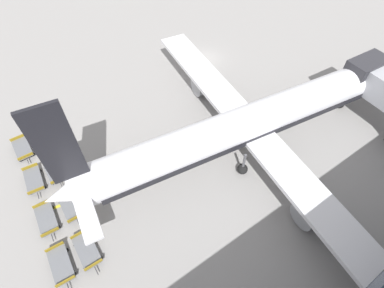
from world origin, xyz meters
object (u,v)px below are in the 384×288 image
object	(u,v)px
baggage_dolly_row_mid_a_col_b	(54,170)
baggage_dolly_row_near_col_c	(47,219)
airplane	(258,120)
baggage_dolly_row_near_col_a	(22,149)
baggage_dolly_row_near_col_d	(61,265)
baggage_dolly_row_mid_a_col_c	(71,206)
baggage_dolly_row_near_col_b	(34,180)
baggage_dolly_row_mid_a_col_a	(42,139)
baggage_dolly_row_mid_a_col_d	(87,250)

from	to	relation	value
baggage_dolly_row_mid_a_col_b	baggage_dolly_row_near_col_c	bearing A→B (deg)	-25.51
airplane	baggage_dolly_row_near_col_a	world-z (taller)	airplane
baggage_dolly_row_near_col_a	baggage_dolly_row_near_col_c	xyz separation A→B (m)	(9.07, -0.41, 0.00)
baggage_dolly_row_near_col_c	baggage_dolly_row_mid_a_col_b	xyz separation A→B (m)	(-4.57, 2.18, 0.00)
airplane	baggage_dolly_row_near_col_d	world-z (taller)	airplane
baggage_dolly_row_mid_a_col_b	baggage_dolly_row_mid_a_col_c	size ratio (longest dim) A/B	1.00
baggage_dolly_row_near_col_b	baggage_dolly_row_mid_a_col_a	size ratio (longest dim) A/B	1.01
baggage_dolly_row_near_col_a	baggage_dolly_row_near_col_d	distance (m)	13.47
airplane	baggage_dolly_row_mid_a_col_a	bearing A→B (deg)	-125.09
baggage_dolly_row_near_col_b	baggage_dolly_row_near_col_c	xyz separation A→B (m)	(4.60, -0.26, 0.00)
baggage_dolly_row_mid_a_col_d	baggage_dolly_row_mid_a_col_b	bearing A→B (deg)	177.44
baggage_dolly_row_near_col_b	baggage_dolly_row_near_col_c	bearing A→B (deg)	-3.28
baggage_dolly_row_mid_a_col_d	airplane	bearing A→B (deg)	93.28
baggage_dolly_row_mid_a_col_b	baggage_dolly_row_mid_a_col_d	distance (m)	9.03
baggage_dolly_row_mid_a_col_d	baggage_dolly_row_near_col_c	bearing A→B (deg)	-158.18
airplane	baggage_dolly_row_mid_a_col_c	size ratio (longest dim) A/B	10.68
baggage_dolly_row_near_col_d	baggage_dolly_row_mid_a_col_d	world-z (taller)	same
baggage_dolly_row_mid_a_col_a	baggage_dolly_row_near_col_c	bearing A→B (deg)	-14.97
baggage_dolly_row_mid_a_col_b	baggage_dolly_row_mid_a_col_d	bearing A→B (deg)	-2.56
baggage_dolly_row_near_col_b	baggage_dolly_row_mid_a_col_c	bearing A→B (deg)	21.97
airplane	baggage_dolly_row_near_col_c	distance (m)	20.81
baggage_dolly_row_near_col_d	baggage_dolly_row_mid_a_col_d	bearing A→B (deg)	88.27
airplane	baggage_dolly_row_mid_a_col_b	bearing A→B (deg)	-113.66
baggage_dolly_row_near_col_b	baggage_dolly_row_mid_a_col_d	size ratio (longest dim) A/B	1.01
baggage_dolly_row_mid_a_col_b	baggage_dolly_row_mid_a_col_d	xyz separation A→B (m)	(9.02, -0.40, 0.00)
baggage_dolly_row_mid_a_col_b	baggage_dolly_row_near_col_a	bearing A→B (deg)	-158.53
baggage_dolly_row_near_col_b	baggage_dolly_row_mid_a_col_d	bearing A→B (deg)	9.51
baggage_dolly_row_near_col_d	baggage_dolly_row_mid_a_col_a	bearing A→B (deg)	168.58
baggage_dolly_row_near_col_a	baggage_dolly_row_near_col_b	world-z (taller)	same
baggage_dolly_row_mid_a_col_c	baggage_dolly_row_mid_a_col_d	bearing A→B (deg)	-4.21
baggage_dolly_row_near_col_d	baggage_dolly_row_mid_a_col_a	size ratio (longest dim) A/B	1.01
baggage_dolly_row_mid_a_col_a	baggage_dolly_row_mid_a_col_c	world-z (taller)	same
baggage_dolly_row_near_col_a	baggage_dolly_row_mid_a_col_b	distance (m)	4.83
baggage_dolly_row_near_col_c	baggage_dolly_row_mid_a_col_b	size ratio (longest dim) A/B	1.01
airplane	baggage_dolly_row_near_col_b	bearing A→B (deg)	-111.67
baggage_dolly_row_near_col_c	baggage_dolly_row_mid_a_col_d	distance (m)	4.78
baggage_dolly_row_near_col_d	baggage_dolly_row_mid_a_col_b	size ratio (longest dim) A/B	1.01
baggage_dolly_row_near_col_b	baggage_dolly_row_mid_a_col_c	xyz separation A→B (m)	(4.57, 1.84, 0.00)
baggage_dolly_row_mid_a_col_a	baggage_dolly_row_near_col_d	bearing A→B (deg)	-11.42
baggage_dolly_row_mid_a_col_b	baggage_dolly_row_mid_a_col_d	world-z (taller)	same
airplane	baggage_dolly_row_near_col_d	size ratio (longest dim) A/B	10.59
baggage_dolly_row_near_col_d	baggage_dolly_row_mid_a_col_b	xyz separation A→B (m)	(-8.95, 2.47, 0.00)
baggage_dolly_row_mid_a_col_c	baggage_dolly_row_mid_a_col_d	world-z (taller)	same
baggage_dolly_row_near_col_a	baggage_dolly_row_mid_a_col_c	bearing A→B (deg)	10.61
baggage_dolly_row_near_col_c	baggage_dolly_row_mid_a_col_c	distance (m)	2.11
baggage_dolly_row_near_col_b	baggage_dolly_row_near_col_c	world-z (taller)	same
airplane	baggage_dolly_row_near_col_b	distance (m)	21.79
baggage_dolly_row_near_col_c	baggage_dolly_row_mid_a_col_d	xyz separation A→B (m)	(4.44, 1.78, 0.00)
baggage_dolly_row_near_col_a	baggage_dolly_row_mid_a_col_b	bearing A→B (deg)	21.47
baggage_dolly_row_near_col_d	baggage_dolly_row_mid_a_col_c	size ratio (longest dim) A/B	1.01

